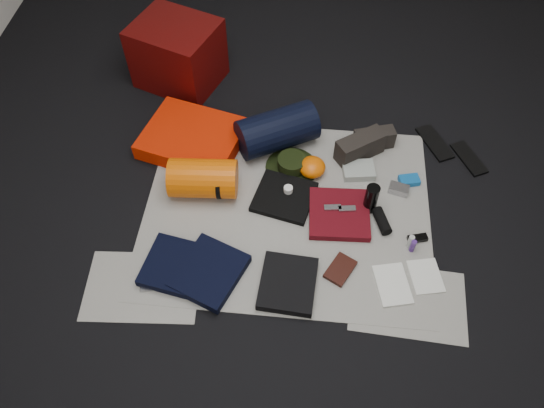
# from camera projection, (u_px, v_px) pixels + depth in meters

# --- Properties ---
(floor) EXTENTS (4.50, 4.50, 0.02)m
(floor) POSITION_uv_depth(u_px,v_px,m) (287.00, 211.00, 3.01)
(floor) COLOR black
(floor) RESTS_ON ground
(newspaper_mat) EXTENTS (1.60, 1.30, 0.01)m
(newspaper_mat) POSITION_uv_depth(u_px,v_px,m) (287.00, 210.00, 3.00)
(newspaper_mat) COLOR #B3B1A5
(newspaper_mat) RESTS_ON floor
(newspaper_sheet_front_left) EXTENTS (0.61, 0.44, 0.00)m
(newspaper_sheet_front_left) POSITION_uv_depth(u_px,v_px,m) (143.00, 286.00, 2.72)
(newspaper_sheet_front_left) COLOR #B3B1A5
(newspaper_sheet_front_left) RESTS_ON floor
(newspaper_sheet_front_right) EXTENTS (0.60, 0.43, 0.00)m
(newspaper_sheet_front_right) POSITION_uv_depth(u_px,v_px,m) (407.00, 301.00, 2.67)
(newspaper_sheet_front_right) COLOR #B3B1A5
(newspaper_sheet_front_right) RESTS_ON floor
(red_cabinet) EXTENTS (0.63, 0.58, 0.43)m
(red_cabinet) POSITION_uv_depth(u_px,v_px,m) (178.00, 54.00, 3.48)
(red_cabinet) COLOR #4D0705
(red_cabinet) RESTS_ON floor
(sleeping_pad) EXTENTS (0.67, 0.60, 0.10)m
(sleeping_pad) POSITION_uv_depth(u_px,v_px,m) (193.00, 138.00, 3.25)
(sleeping_pad) COLOR red
(sleeping_pad) RESTS_ON newspaper_mat
(stuff_sack) EXTENTS (0.39, 0.25, 0.22)m
(stuff_sack) POSITION_uv_depth(u_px,v_px,m) (203.00, 178.00, 2.99)
(stuff_sack) COLOR #DA5603
(stuff_sack) RESTS_ON newspaper_mat
(sack_strap_left) EXTENTS (0.02, 0.22, 0.22)m
(sack_strap_left) POSITION_uv_depth(u_px,v_px,m) (186.00, 177.00, 2.99)
(sack_strap_left) COLOR black
(sack_strap_left) RESTS_ON newspaper_mat
(sack_strap_right) EXTENTS (0.03, 0.22, 0.22)m
(sack_strap_right) POSITION_uv_depth(u_px,v_px,m) (221.00, 180.00, 2.98)
(sack_strap_right) COLOR black
(sack_strap_right) RESTS_ON newspaper_mat
(navy_duffel) EXTENTS (0.53, 0.44, 0.25)m
(navy_duffel) POSITION_uv_depth(u_px,v_px,m) (277.00, 130.00, 3.19)
(navy_duffel) COLOR black
(navy_duffel) RESTS_ON newspaper_mat
(boonie_brim) EXTENTS (0.33, 0.33, 0.01)m
(boonie_brim) POSITION_uv_depth(u_px,v_px,m) (292.00, 168.00, 3.17)
(boonie_brim) COLOR black
(boonie_brim) RESTS_ON newspaper_mat
(boonie_crown) EXTENTS (0.17, 0.17, 0.07)m
(boonie_crown) POSITION_uv_depth(u_px,v_px,m) (292.00, 163.00, 3.14)
(boonie_crown) COLOR black
(boonie_crown) RESTS_ON boonie_brim
(hiking_boot_left) EXTENTS (0.31, 0.26, 0.15)m
(hiking_boot_left) POSITION_uv_depth(u_px,v_px,m) (360.00, 147.00, 3.18)
(hiking_boot_left) COLOR black
(hiking_boot_left) RESTS_ON newspaper_mat
(hiking_boot_right) EXTENTS (0.26, 0.16, 0.12)m
(hiking_boot_right) POSITION_uv_depth(u_px,v_px,m) (374.00, 139.00, 3.23)
(hiking_boot_right) COLOR black
(hiking_boot_right) RESTS_ON newspaper_mat
(flip_flop_left) EXTENTS (0.23, 0.31, 0.02)m
(flip_flop_left) POSITION_uv_depth(u_px,v_px,m) (435.00, 143.00, 3.29)
(flip_flop_left) COLOR black
(flip_flop_left) RESTS_ON floor
(flip_flop_right) EXTENTS (0.21, 0.29, 0.01)m
(flip_flop_right) POSITION_uv_depth(u_px,v_px,m) (469.00, 158.00, 3.22)
(flip_flop_right) COLOR black
(flip_flop_right) RESTS_ON floor
(trousers_navy_a) EXTENTS (0.32, 0.35, 0.05)m
(trousers_navy_a) POSITION_uv_depth(u_px,v_px,m) (172.00, 265.00, 2.76)
(trousers_navy_a) COLOR black
(trousers_navy_a) RESTS_ON newspaper_mat
(trousers_navy_b) EXTENTS (0.41, 0.44, 0.05)m
(trousers_navy_b) POSITION_uv_depth(u_px,v_px,m) (209.00, 272.00, 2.73)
(trousers_navy_b) COLOR black
(trousers_navy_b) RESTS_ON newspaper_mat
(trousers_charcoal) EXTENTS (0.30, 0.34, 0.05)m
(trousers_charcoal) POSITION_uv_depth(u_px,v_px,m) (288.00, 284.00, 2.69)
(trousers_charcoal) COLOR black
(trousers_charcoal) RESTS_ON newspaper_mat
(black_tshirt) EXTENTS (0.38, 0.37, 0.03)m
(black_tshirt) POSITION_uv_depth(u_px,v_px,m) (284.00, 197.00, 3.03)
(black_tshirt) COLOR black
(black_tshirt) RESTS_ON newspaper_mat
(red_shirt) EXTENTS (0.35, 0.35, 0.04)m
(red_shirt) POSITION_uv_depth(u_px,v_px,m) (339.00, 214.00, 2.95)
(red_shirt) COLOR #570911
(red_shirt) RESTS_ON newspaper_mat
(orange_stuff_sack) EXTENTS (0.21, 0.21, 0.10)m
(orange_stuff_sack) POSITION_uv_depth(u_px,v_px,m) (312.00, 167.00, 3.11)
(orange_stuff_sack) COLOR #DA5603
(orange_stuff_sack) RESTS_ON newspaper_mat
(first_aid_pouch) EXTENTS (0.20, 0.16, 0.05)m
(first_aid_pouch) POSITION_uv_depth(u_px,v_px,m) (359.00, 170.00, 3.14)
(first_aid_pouch) COLOR #969E96
(first_aid_pouch) RESTS_ON newspaper_mat
(water_bottle) EXTENTS (0.09, 0.09, 0.19)m
(water_bottle) POSITION_uv_depth(u_px,v_px,m) (371.00, 199.00, 2.92)
(water_bottle) COLOR black
(water_bottle) RESTS_ON newspaper_mat
(speaker) EXTENTS (0.11, 0.17, 0.06)m
(speaker) POSITION_uv_depth(u_px,v_px,m) (382.00, 221.00, 2.91)
(speaker) COLOR black
(speaker) RESTS_ON newspaper_mat
(compact_camera) EXTENTS (0.13, 0.09, 0.04)m
(compact_camera) POSITION_uv_depth(u_px,v_px,m) (399.00, 189.00, 3.05)
(compact_camera) COLOR #A3A3A8
(compact_camera) RESTS_ON newspaper_mat
(cyan_case) EXTENTS (0.13, 0.10, 0.04)m
(cyan_case) POSITION_uv_depth(u_px,v_px,m) (409.00, 180.00, 3.10)
(cyan_case) COLOR #105BA3
(cyan_case) RESTS_ON newspaper_mat
(toiletry_purple) EXTENTS (0.04, 0.04, 0.08)m
(toiletry_purple) POSITION_uv_depth(u_px,v_px,m) (413.00, 246.00, 2.81)
(toiletry_purple) COLOR #492577
(toiletry_purple) RESTS_ON newspaper_mat
(toiletry_clear) EXTENTS (0.04, 0.04, 0.09)m
(toiletry_clear) POSITION_uv_depth(u_px,v_px,m) (410.00, 242.00, 2.82)
(toiletry_clear) COLOR #ABB0AB
(toiletry_clear) RESTS_ON newspaper_mat
(paperback_book) EXTENTS (0.18, 0.20, 0.02)m
(paperback_book) POSITION_uv_depth(u_px,v_px,m) (340.00, 269.00, 2.76)
(paperback_book) COLOR black
(paperback_book) RESTS_ON newspaper_mat
(map_booklet) EXTENTS (0.21, 0.27, 0.01)m
(map_booklet) POSITION_uv_depth(u_px,v_px,m) (393.00, 285.00, 2.71)
(map_booklet) COLOR silver
(map_booklet) RESTS_ON newspaper_mat
(map_printout) EXTENTS (0.19, 0.23, 0.01)m
(map_printout) POSITION_uv_depth(u_px,v_px,m) (426.00, 276.00, 2.74)
(map_printout) COLOR silver
(map_printout) RESTS_ON newspaper_mat
(sunglasses) EXTENTS (0.11, 0.07, 0.03)m
(sunglasses) POSITION_uv_depth(u_px,v_px,m) (417.00, 238.00, 2.87)
(sunglasses) COLOR black
(sunglasses) RESTS_ON newspaper_mat
(key_cluster) EXTENTS (0.08, 0.08, 0.01)m
(key_cluster) POSITION_uv_depth(u_px,v_px,m) (147.00, 285.00, 2.71)
(key_cluster) COLOR #A3A3A8
(key_cluster) RESTS_ON newspaper_mat
(tape_roll) EXTENTS (0.05, 0.05, 0.04)m
(tape_roll) POSITION_uv_depth(u_px,v_px,m) (288.00, 189.00, 3.02)
(tape_roll) COLOR white
(tape_roll) RESTS_ON black_tshirt
(energy_bar_a) EXTENTS (0.10, 0.05, 0.01)m
(energy_bar_a) POSITION_uv_depth(u_px,v_px,m) (333.00, 208.00, 2.94)
(energy_bar_a) COLOR #A3A3A8
(energy_bar_a) RESTS_ON red_shirt
(energy_bar_b) EXTENTS (0.10, 0.05, 0.01)m
(energy_bar_b) POSITION_uv_depth(u_px,v_px,m) (347.00, 209.00, 2.94)
(energy_bar_b) COLOR #A3A3A8
(energy_bar_b) RESTS_ON red_shirt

